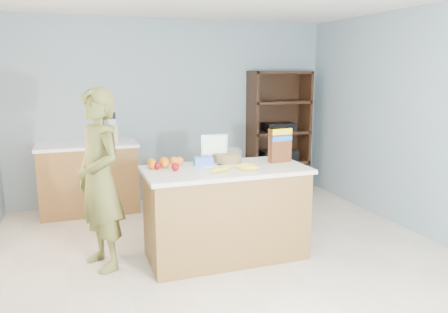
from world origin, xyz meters
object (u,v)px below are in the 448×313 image
object	(u,v)px
shelving_unit	(277,134)
tv	(214,146)
counter_peninsula	(226,216)
person	(100,180)
cereal_box	(280,143)

from	to	relation	value
shelving_unit	tv	xyz separation A→B (m)	(-1.57, -1.75, 0.19)
tv	counter_peninsula	bearing A→B (deg)	-86.56
person	cereal_box	size ratio (longest dim) A/B	4.85
counter_peninsula	shelving_unit	size ratio (longest dim) A/B	0.87
counter_peninsula	shelving_unit	xyz separation A→B (m)	(1.55, 2.05, 0.45)
counter_peninsula	shelving_unit	distance (m)	2.61
shelving_unit	tv	world-z (taller)	shelving_unit
tv	cereal_box	xyz separation A→B (m)	(0.62, -0.23, 0.04)
person	tv	size ratio (longest dim) A/B	5.93
counter_peninsula	cereal_box	world-z (taller)	cereal_box
cereal_box	counter_peninsula	bearing A→B (deg)	-173.74
counter_peninsula	tv	world-z (taller)	tv
person	tv	world-z (taller)	person
shelving_unit	cereal_box	xyz separation A→B (m)	(-0.95, -1.98, 0.24)
counter_peninsula	tv	distance (m)	0.71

